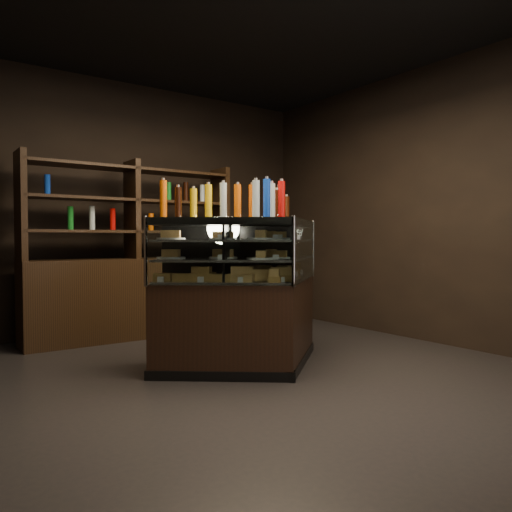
# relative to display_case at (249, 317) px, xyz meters

# --- Properties ---
(ground) EXTENTS (5.00, 5.00, 0.00)m
(ground) POSITION_rel_display_case_xyz_m (-0.29, -0.21, -0.44)
(ground) COLOR black
(ground) RESTS_ON ground
(room_shell) EXTENTS (5.02, 5.02, 3.01)m
(room_shell) POSITION_rel_display_case_xyz_m (-0.29, -0.21, 1.50)
(room_shell) COLOR black
(room_shell) RESTS_ON ground
(display_case) EXTENTS (1.83, 1.23, 1.30)m
(display_case) POSITION_rel_display_case_xyz_m (0.00, 0.00, 0.00)
(display_case) COLOR black
(display_case) RESTS_ON ground
(food_display) EXTENTS (1.51, 0.84, 0.41)m
(food_display) POSITION_rel_display_case_xyz_m (0.00, -0.01, 0.52)
(food_display) COLOR #C29045
(food_display) RESTS_ON display_case
(bottles_top) EXTENTS (1.34, 0.69, 0.30)m
(bottles_top) POSITION_rel_display_case_xyz_m (-0.00, 0.00, 0.99)
(bottles_top) COLOR #D8590A
(bottles_top) RESTS_ON display_case
(potted_conifer) EXTENTS (0.35, 0.35, 0.74)m
(potted_conifer) POSITION_rel_display_case_xyz_m (1.02, 0.96, -0.02)
(potted_conifer) COLOR black
(potted_conifer) RESTS_ON ground
(back_shelving) EXTENTS (2.37, 0.42, 2.00)m
(back_shelving) POSITION_rel_display_case_xyz_m (-0.32, 1.84, 0.17)
(back_shelving) COLOR black
(back_shelving) RESTS_ON ground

